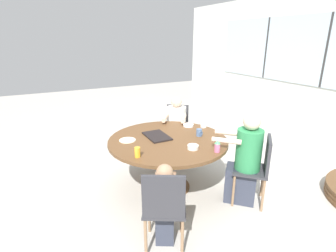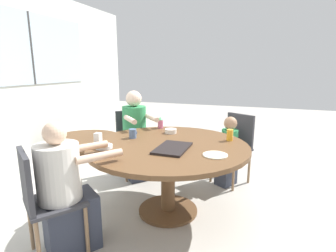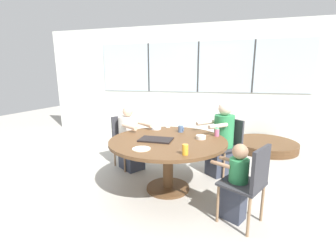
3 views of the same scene
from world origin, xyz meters
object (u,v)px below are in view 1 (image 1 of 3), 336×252
object	(u,v)px
chair_for_man_blue_shirt	(177,126)
chair_for_toddler	(164,205)
bowl_white_shallow	(193,147)
person_toddler	(165,205)
sippy_cup	(217,146)
juice_glass	(137,152)
bowl_cereal	(188,125)
person_woman_green_shirt	(245,163)
chair_for_woman_green_shirt	(259,165)
person_man_blue_shirt	(176,132)
coffee_mug	(199,133)
milk_carton_small	(203,124)

from	to	relation	value
chair_for_man_blue_shirt	chair_for_toddler	size ratio (longest dim) A/B	1.00
chair_for_toddler	bowl_white_shallow	world-z (taller)	chair_for_toddler
chair_for_man_blue_shirt	person_toddler	bearing A→B (deg)	92.81
sippy_cup	juice_glass	distance (m)	0.92
person_toddler	bowl_white_shallow	size ratio (longest dim) A/B	6.50
bowl_white_shallow	bowl_cereal	xyz separation A→B (m)	(-0.75, 0.39, -0.01)
bowl_cereal	person_woman_green_shirt	bearing A→B (deg)	10.83
bowl_cereal	chair_for_woman_green_shirt	bearing A→B (deg)	15.39
chair_for_toddler	juice_glass	xyz separation A→B (m)	(-0.68, 0.00, 0.25)
chair_for_woman_green_shirt	chair_for_man_blue_shirt	world-z (taller)	same
person_toddler	juice_glass	xyz separation A→B (m)	(-0.54, -0.07, 0.37)
person_woman_green_shirt	person_man_blue_shirt	size ratio (longest dim) A/B	1.09
chair_for_man_blue_shirt	person_man_blue_shirt	size ratio (longest dim) A/B	0.82
person_toddler	person_woman_green_shirt	bearing A→B (deg)	37.32
coffee_mug	juice_glass	size ratio (longest dim) A/B	0.85
chair_for_woman_green_shirt	bowl_white_shallow	xyz separation A→B (m)	(-0.38, -0.70, 0.22)
chair_for_woman_green_shirt	chair_for_toddler	xyz separation A→B (m)	(0.20, -1.37, 0.00)
chair_for_woman_green_shirt	bowl_cereal	bearing A→B (deg)	59.91
person_man_blue_shirt	sippy_cup	bearing A→B (deg)	115.34
juice_glass	bowl_white_shallow	distance (m)	0.67
sippy_cup	bowl_cereal	xyz separation A→B (m)	(-0.95, 0.19, -0.06)
sippy_cup	coffee_mug	bearing A→B (deg)	169.00
chair_for_toddler	sippy_cup	size ratio (longest dim) A/B	6.19
chair_for_toddler	person_man_blue_shirt	distance (m)	2.13
coffee_mug	bowl_white_shallow	xyz separation A→B (m)	(0.33, -0.31, -0.02)
milk_carton_small	person_woman_green_shirt	bearing A→B (deg)	1.85
person_toddler	chair_for_toddler	bearing A→B (deg)	-90.00
chair_for_woman_green_shirt	juice_glass	size ratio (longest dim) A/B	7.60
person_woman_green_shirt	sippy_cup	xyz separation A→B (m)	(-0.07, -0.38, 0.27)
coffee_mug	milk_carton_small	bearing A→B (deg)	136.83
juice_glass	bowl_white_shallow	xyz separation A→B (m)	(0.09, 0.67, -0.03)
person_man_blue_shirt	sippy_cup	size ratio (longest dim) A/B	7.53
person_woman_green_shirt	bowl_cereal	world-z (taller)	person_woman_green_shirt
chair_for_toddler	person_toddler	size ratio (longest dim) A/B	1.01
person_woman_green_shirt	bowl_white_shallow	xyz separation A→B (m)	(-0.27, -0.58, 0.22)
chair_for_woman_green_shirt	juice_glass	bearing A→B (deg)	115.42
coffee_mug	bowl_cereal	size ratio (longest dim) A/B	0.63
person_man_blue_shirt	milk_carton_small	xyz separation A→B (m)	(0.63, 0.12, 0.30)
chair_for_man_blue_shirt	chair_for_toddler	xyz separation A→B (m)	(1.96, -1.21, 0.00)
chair_for_woman_green_shirt	person_man_blue_shirt	distance (m)	1.64
juice_glass	bowl_white_shallow	world-z (taller)	juice_glass
coffee_mug	juice_glass	distance (m)	1.00
chair_for_man_blue_shirt	coffee_mug	bearing A→B (deg)	112.23
coffee_mug	bowl_white_shallow	distance (m)	0.45
coffee_mug	person_toddler	bearing A→B (deg)	-49.07
bowl_cereal	person_man_blue_shirt	bearing A→B (deg)	174.01
person_toddler	coffee_mug	size ratio (longest dim) A/B	8.88
chair_for_woman_green_shirt	chair_for_man_blue_shirt	distance (m)	1.76
chair_for_woman_green_shirt	sippy_cup	distance (m)	0.60
person_man_blue_shirt	milk_carton_small	bearing A→B (deg)	135.21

